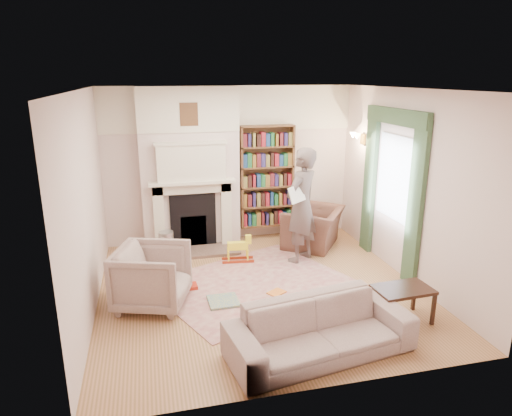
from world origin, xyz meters
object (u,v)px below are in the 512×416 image
object	(u,v)px
rocking_horse	(238,249)
armchair_reading	(313,227)
armchair_left	(152,277)
man_reading	(301,206)
bookcase	(267,177)
paraffin_heater	(167,248)
sofa	(320,329)
coffee_table	(402,304)

from	to	relation	value
rocking_horse	armchair_reading	bearing A→B (deg)	22.82
armchair_left	man_reading	size ratio (longest dim) A/B	0.48
bookcase	rocking_horse	xyz separation A→B (m)	(-0.77, -1.06, -0.95)
paraffin_heater	armchair_reading	bearing A→B (deg)	5.18
man_reading	rocking_horse	distance (m)	1.26
armchair_left	man_reading	xyz separation A→B (m)	(2.41, 1.02, 0.53)
armchair_left	sofa	xyz separation A→B (m)	(1.76, -1.56, -0.11)
bookcase	armchair_left	bearing A→B (deg)	-133.72
armchair_reading	man_reading	world-z (taller)	man_reading
sofa	rocking_horse	distance (m)	2.78
sofa	paraffin_heater	size ratio (longest dim) A/B	3.73
armchair_left	man_reading	bearing A→B (deg)	-48.87
bookcase	sofa	size ratio (longest dim) A/B	0.90
bookcase	paraffin_heater	distance (m)	2.28
bookcase	armchair_reading	xyz separation A→B (m)	(0.71, -0.63, -0.83)
armchair_reading	sofa	distance (m)	3.37
armchair_reading	rocking_horse	size ratio (longest dim) A/B	2.03
man_reading	coffee_table	distance (m)	2.35
paraffin_heater	bookcase	bearing A→B (deg)	24.47
man_reading	rocking_horse	bearing A→B (deg)	-48.07
coffee_table	paraffin_heater	distance (m)	3.74
man_reading	paraffin_heater	bearing A→B (deg)	-48.34
coffee_table	rocking_horse	xyz separation A→B (m)	(-1.62, 2.33, 0.00)
coffee_table	paraffin_heater	bearing A→B (deg)	134.05
armchair_reading	paraffin_heater	size ratio (longest dim) A/B	1.93
paraffin_heater	rocking_horse	world-z (taller)	paraffin_heater
sofa	armchair_left	bearing A→B (deg)	129.20
bookcase	paraffin_heater	bearing A→B (deg)	-155.53
bookcase	paraffin_heater	xyz separation A→B (m)	(-1.90, -0.87, -0.90)
bookcase	coffee_table	distance (m)	3.62
armchair_left	rocking_horse	xyz separation A→B (m)	(1.38, 1.19, -0.18)
coffee_table	paraffin_heater	size ratio (longest dim) A/B	1.27
armchair_reading	armchair_left	distance (m)	3.29
man_reading	paraffin_heater	xyz separation A→B (m)	(-2.16, 0.36, -0.67)
man_reading	paraffin_heater	distance (m)	2.29
paraffin_heater	rocking_horse	bearing A→B (deg)	-9.79
bookcase	rocking_horse	size ratio (longest dim) A/B	3.54
armchair_left	sofa	bearing A→B (deg)	-113.46
man_reading	armchair_left	bearing A→B (deg)	-15.85
man_reading	rocking_horse	size ratio (longest dim) A/B	3.62
bookcase	armchair_left	size ratio (longest dim) A/B	2.04
armchair_left	sofa	size ratio (longest dim) A/B	0.44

